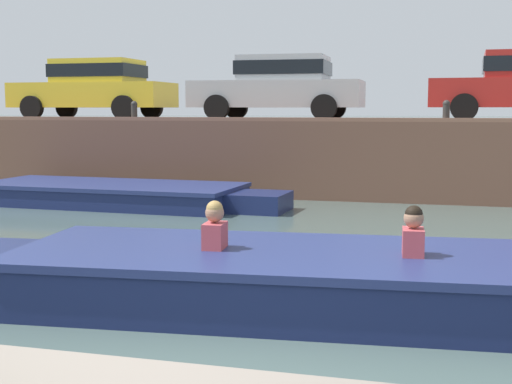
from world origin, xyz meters
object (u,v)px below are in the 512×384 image
object	(u,v)px
motorboat_passing	(270,278)
mooring_bollard_west	(134,110)
car_leftmost_yellow	(95,87)
mooring_bollard_mid	(446,110)
car_left_inner_silver	(280,85)
boat_moored_west_navy	(122,194)

from	to	relation	value
motorboat_passing	mooring_bollard_west	distance (m)	10.17
motorboat_passing	car_leftmost_yellow	distance (m)	12.93
motorboat_passing	mooring_bollard_mid	size ratio (longest dim) A/B	15.48
motorboat_passing	mooring_bollard_west	size ratio (longest dim) A/B	15.48
car_left_inner_silver	mooring_bollard_mid	distance (m)	4.44
motorboat_passing	mooring_bollard_mid	distance (m)	8.79
motorboat_passing	car_left_inner_silver	world-z (taller)	car_left_inner_silver
motorboat_passing	mooring_bollard_mid	xyz separation A→B (m)	(1.61, 8.49, 1.65)
boat_moored_west_navy	motorboat_passing	world-z (taller)	motorboat_passing
motorboat_passing	car_leftmost_yellow	size ratio (longest dim) A/B	1.65
car_left_inner_silver	car_leftmost_yellow	bearing A→B (deg)	-179.98
boat_moored_west_navy	mooring_bollard_west	world-z (taller)	mooring_bollard_west
boat_moored_west_navy	car_leftmost_yellow	bearing A→B (deg)	123.69
boat_moored_west_navy	motorboat_passing	bearing A→B (deg)	-53.88
motorboat_passing	car_leftmost_yellow	xyz separation A→B (m)	(-7.34, 10.40, 2.26)
car_leftmost_yellow	car_left_inner_silver	world-z (taller)	same
car_left_inner_silver	mooring_bollard_west	bearing A→B (deg)	-147.45
car_leftmost_yellow	mooring_bollard_west	size ratio (longest dim) A/B	9.36
car_leftmost_yellow	motorboat_passing	bearing A→B (deg)	-54.78
boat_moored_west_navy	car_left_inner_silver	xyz separation A→B (m)	(2.39, 3.90, 2.32)
boat_moored_west_navy	car_leftmost_yellow	xyz separation A→B (m)	(-2.60, 3.90, 2.32)
boat_moored_west_navy	mooring_bollard_west	xyz separation A→B (m)	(-0.61, 1.98, 1.72)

